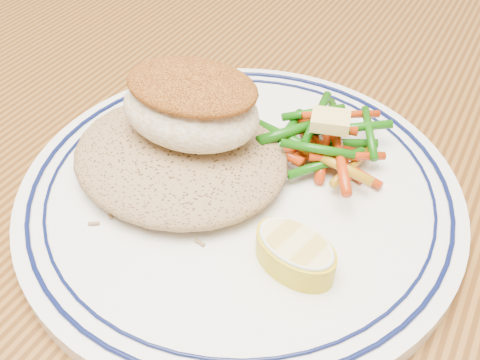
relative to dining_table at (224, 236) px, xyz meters
name	(u,v)px	position (x,y,z in m)	size (l,w,h in m)	color
dining_table	(224,236)	(0.00, 0.00, 0.00)	(1.50, 0.90, 0.75)	#532F10
plate	(240,191)	(0.04, -0.04, 0.11)	(0.30, 0.30, 0.02)	white
rice_pilaf	(180,152)	(-0.01, -0.04, 0.13)	(0.15, 0.14, 0.03)	olive
fish_fillet	(191,104)	(0.00, -0.03, 0.16)	(0.10, 0.08, 0.05)	#F0E4C6
vegetable_pile	(323,143)	(0.07, 0.02, 0.12)	(0.10, 0.10, 0.03)	#B72F09
butter_pat	(330,121)	(0.08, 0.02, 0.15)	(0.03, 0.02, 0.01)	#E9D372
lemon_wedge	(295,252)	(0.10, -0.08, 0.12)	(0.06, 0.06, 0.02)	yellow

